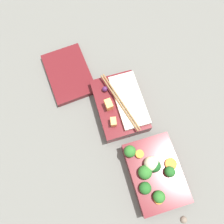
# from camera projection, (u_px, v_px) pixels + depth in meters

# --- Properties ---
(ground_plane) EXTENTS (3.00, 3.00, 0.00)m
(ground_plane) POSITION_uv_depth(u_px,v_px,m) (140.00, 143.00, 0.64)
(ground_plane) COLOR slate
(bento_tray_vegetable) EXTENTS (0.19, 0.13, 0.07)m
(bento_tray_vegetable) POSITION_uv_depth(u_px,v_px,m) (154.00, 173.00, 0.58)
(bento_tray_vegetable) COLOR maroon
(bento_tray_vegetable) RESTS_ON ground_plane
(bento_tray_rice) EXTENTS (0.19, 0.13, 0.07)m
(bento_tray_rice) POSITION_uv_depth(u_px,v_px,m) (120.00, 105.00, 0.65)
(bento_tray_rice) COLOR maroon
(bento_tray_rice) RESTS_ON ground_plane
(bento_lid) EXTENTS (0.20, 0.15, 0.02)m
(bento_lid) POSITION_uv_depth(u_px,v_px,m) (69.00, 74.00, 0.70)
(bento_lid) COLOR maroon
(bento_lid) RESTS_ON ground_plane
(pebble_0) EXTENTS (0.02, 0.02, 0.02)m
(pebble_0) POSITION_uv_depth(u_px,v_px,m) (184.00, 220.00, 0.57)
(pebble_0) COLOR #7A6B5B
(pebble_0) RESTS_ON ground_plane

